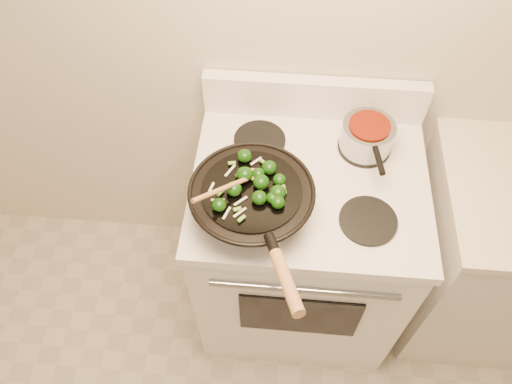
{
  "coord_description": "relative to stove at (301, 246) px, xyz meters",
  "views": [
    {
      "loc": [
        -0.14,
        0.17,
        2.23
      ],
      "look_at": [
        -0.21,
        1.03,
        1.02
      ],
      "focal_mm": 35.0,
      "sensor_mm": 36.0,
      "label": 1
    }
  ],
  "objects": [
    {
      "name": "wok",
      "position": [
        -0.18,
        -0.16,
        0.53
      ],
      "size": [
        0.38,
        0.61,
        0.22
      ],
      "color": "black",
      "rests_on": "stove"
    },
    {
      "name": "stirfry",
      "position": [
        -0.17,
        -0.14,
        0.59
      ],
      "size": [
        0.23,
        0.25,
        0.04
      ],
      "color": "black",
      "rests_on": "wok"
    },
    {
      "name": "stove",
      "position": [
        0.0,
        0.0,
        0.0
      ],
      "size": [
        0.78,
        0.67,
        1.08
      ],
      "color": "white",
      "rests_on": "ground"
    },
    {
      "name": "saucepan",
      "position": [
        0.18,
        0.15,
        0.51
      ],
      "size": [
        0.18,
        0.28,
        0.1
      ],
      "color": "#909298",
      "rests_on": "stove"
    },
    {
      "name": "wooden_spoon",
      "position": [
        -0.22,
        -0.15,
        0.61
      ],
      "size": [
        0.19,
        0.2,
        0.09
      ],
      "color": "#A06C3F",
      "rests_on": "wok"
    }
  ]
}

